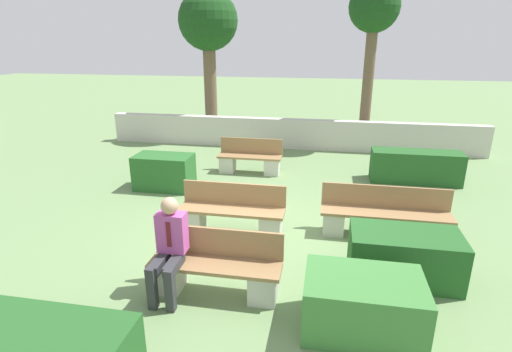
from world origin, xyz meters
TOP-DOWN VIEW (x-y plane):
  - ground_plane at (0.00, 0.00)m, footprint 60.00×60.00m
  - perimeter_wall at (0.00, 5.95)m, footprint 11.59×0.30m
  - bench_front at (-0.18, -1.80)m, footprint 1.77×0.48m
  - bench_left_side at (2.24, 0.32)m, footprint 2.19×0.48m
  - bench_right_side at (-0.39, -0.02)m, footprint 1.86×0.48m
  - bench_back at (-0.73, 3.33)m, footprint 1.62×0.49m
  - person_seated_man at (-0.75, -1.93)m, footprint 0.38×0.64m
  - hedge_block_near_left at (3.29, 3.35)m, footprint 2.06×0.64m
  - hedge_block_near_right at (-2.43, 1.85)m, footprint 1.29×0.72m
  - hedge_block_mid_left at (1.71, -2.20)m, footprint 1.35×0.89m
  - hedge_block_mid_right at (2.36, -0.98)m, footprint 1.51×0.81m
  - tree_leftmost at (-2.82, 6.98)m, footprint 1.92×1.92m
  - tree_center_left at (2.29, 6.55)m, footprint 1.47×1.47m

SIDE VIEW (x-z plane):
  - ground_plane at x=0.00m, z-range 0.00..0.00m
  - bench_back at x=-0.73m, z-range -0.11..0.75m
  - bench_front at x=-0.18m, z-range -0.10..0.76m
  - bench_right_side at x=-0.39m, z-range -0.10..0.76m
  - hedge_block_mid_left at x=1.71m, z-range 0.00..0.69m
  - bench_left_side at x=2.24m, z-range -0.08..0.77m
  - hedge_block_mid_right at x=2.36m, z-range 0.00..0.71m
  - hedge_block_near_left at x=3.29m, z-range 0.00..0.76m
  - hedge_block_near_right at x=-2.43m, z-range 0.00..0.79m
  - perimeter_wall at x=0.00m, z-range 0.00..0.92m
  - person_seated_man at x=-0.75m, z-range 0.08..1.43m
  - tree_leftmost at x=-2.82m, z-range 1.27..6.07m
  - tree_center_left at x=2.29m, z-range 1.46..6.34m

